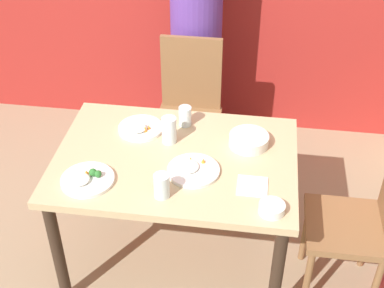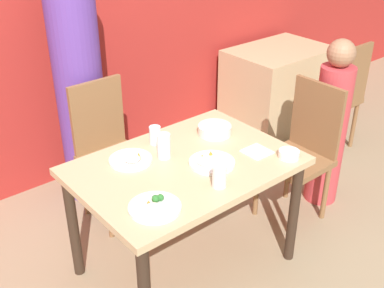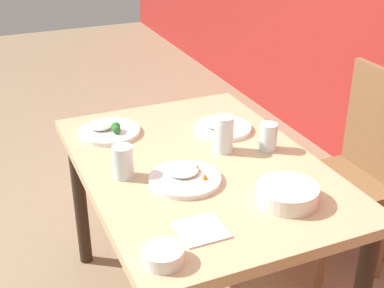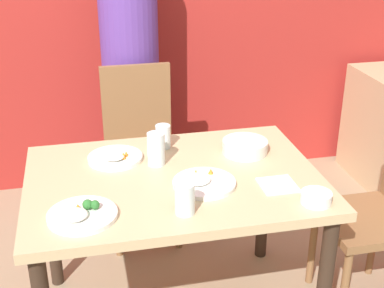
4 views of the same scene
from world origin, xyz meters
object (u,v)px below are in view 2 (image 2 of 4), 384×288
object	(u,v)px
bowl_curry	(215,129)
plate_rice_adult	(211,162)
chair_child_spot	(302,149)
chair_adult_spot	(109,148)
person_adult	(80,91)
person_child	(330,129)
glass_water_tall	(164,146)

from	to	relation	value
bowl_curry	plate_rice_adult	xyz separation A→B (m)	(-0.25, -0.25, -0.02)
chair_child_spot	plate_rice_adult	distance (m)	0.87
chair_adult_spot	plate_rice_adult	bearing A→B (deg)	-80.50
person_adult	person_child	bearing A→B (deg)	-42.65
person_child	glass_water_tall	size ratio (longest dim) A/B	8.46
person_adult	person_child	world-z (taller)	person_adult
chair_adult_spot	glass_water_tall	size ratio (longest dim) A/B	6.69
plate_rice_adult	glass_water_tall	distance (m)	0.27
chair_adult_spot	glass_water_tall	xyz separation A→B (m)	(-0.01, -0.64, 0.29)
person_child	glass_water_tall	world-z (taller)	person_child
chair_child_spot	person_child	bearing A→B (deg)	90.00
person_adult	bowl_curry	xyz separation A→B (m)	(0.40, -0.94, -0.06)
person_child	plate_rice_adult	distance (m)	1.14
chair_child_spot	person_adult	size ratio (longest dim) A/B	0.54
person_child	person_adult	bearing A→B (deg)	137.35
chair_child_spot	plate_rice_adult	bearing A→B (deg)	-88.36
chair_child_spot	glass_water_tall	bearing A→B (deg)	-101.31
chair_adult_spot	person_adult	xyz separation A→B (m)	(0.00, 0.33, 0.30)
person_child	glass_water_tall	bearing A→B (deg)	171.16
person_adult	person_child	distance (m)	1.74
chair_child_spot	bowl_curry	xyz separation A→B (m)	(-0.59, 0.23, 0.25)
bowl_curry	plate_rice_adult	size ratio (longest dim) A/B	0.80
chair_child_spot	bowl_curry	distance (m)	0.68
plate_rice_adult	glass_water_tall	xyz separation A→B (m)	(-0.15, 0.22, 0.06)
person_adult	person_child	xyz separation A→B (m)	(1.27, -1.17, -0.24)
chair_adult_spot	person_adult	distance (m)	0.45
bowl_curry	glass_water_tall	xyz separation A→B (m)	(-0.40, -0.03, 0.04)
plate_rice_adult	person_adult	bearing A→B (deg)	96.89
plate_rice_adult	glass_water_tall	world-z (taller)	glass_water_tall
bowl_curry	chair_child_spot	bearing A→B (deg)	-21.16
chair_adult_spot	plate_rice_adult	distance (m)	0.90
chair_adult_spot	chair_child_spot	size ratio (longest dim) A/B	1.00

